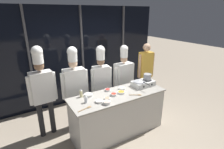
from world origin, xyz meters
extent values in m
plane|color=gray|center=(0.00, 0.00, 0.00)|extent=(24.00, 24.00, 0.00)
cube|color=black|center=(0.00, 1.91, 1.35)|extent=(4.87, 0.04, 2.70)
cube|color=#47474C|center=(-1.38, 1.86, 1.35)|extent=(0.05, 0.05, 2.70)
cube|color=#47474C|center=(0.00, 1.86, 1.35)|extent=(0.05, 0.05, 2.70)
cube|color=#47474C|center=(1.38, 1.86, 1.35)|extent=(0.05, 0.05, 2.70)
cube|color=beige|center=(0.00, 0.00, 0.45)|extent=(1.98, 0.68, 0.90)
cube|color=#A39E93|center=(0.00, 0.00, 0.92)|extent=(2.04, 0.71, 0.03)
cube|color=silver|center=(0.72, 0.07, 0.99)|extent=(0.51, 0.30, 0.11)
cylinder|color=black|center=(0.61, 0.07, 1.05)|extent=(0.20, 0.20, 0.01)
cylinder|color=black|center=(0.61, -0.10, 0.99)|extent=(0.03, 0.01, 0.03)
cylinder|color=black|center=(0.84, 0.07, 1.05)|extent=(0.20, 0.20, 0.01)
cylinder|color=black|center=(0.84, -0.10, 0.99)|extent=(0.03, 0.01, 0.03)
cylinder|color=#ADAFB5|center=(0.61, 0.07, 1.06)|extent=(0.26, 0.26, 0.01)
cone|color=#ADAFB5|center=(0.61, 0.07, 1.08)|extent=(0.27, 0.27, 0.05)
cylinder|color=black|center=(0.61, -0.16, 1.09)|extent=(0.02, 0.21, 0.02)
cylinder|color=#93969B|center=(0.84, 0.07, 1.13)|extent=(0.17, 0.17, 0.14)
torus|color=#93969B|center=(0.84, 0.07, 1.19)|extent=(0.18, 0.18, 0.01)
torus|color=#93969B|center=(0.74, 0.07, 1.17)|extent=(0.01, 0.05, 0.05)
torus|color=#93969B|center=(0.94, 0.07, 1.17)|extent=(0.01, 0.05, 0.05)
cylinder|color=beige|center=(-0.70, 0.27, 1.00)|extent=(0.06, 0.06, 0.13)
cone|color=white|center=(-0.70, 0.27, 1.09)|extent=(0.05, 0.05, 0.04)
cylinder|color=white|center=(-0.71, 0.01, 0.99)|extent=(0.06, 0.06, 0.12)
cone|color=white|center=(-0.71, 0.01, 1.07)|extent=(0.05, 0.05, 0.03)
cylinder|color=white|center=(0.19, 0.15, 0.95)|extent=(0.15, 0.15, 0.04)
torus|color=white|center=(0.19, 0.15, 0.97)|extent=(0.15, 0.15, 0.01)
cylinder|color=beige|center=(0.19, 0.15, 0.97)|extent=(0.12, 0.12, 0.02)
cylinder|color=white|center=(-0.31, -0.08, 0.95)|extent=(0.12, 0.12, 0.03)
torus|color=white|center=(-0.31, -0.08, 0.96)|extent=(0.12, 0.12, 0.01)
cylinder|color=#9E896B|center=(-0.31, -0.08, 0.96)|extent=(0.10, 0.10, 0.02)
cylinder|color=white|center=(0.07, 0.00, 0.95)|extent=(0.16, 0.16, 0.04)
torus|color=white|center=(0.07, 0.00, 0.97)|extent=(0.16, 0.16, 0.01)
cylinder|color=orange|center=(0.07, 0.00, 0.96)|extent=(0.13, 0.13, 0.02)
cylinder|color=white|center=(-0.57, 0.23, 0.95)|extent=(0.17, 0.17, 0.05)
torus|color=white|center=(-0.57, 0.23, 0.98)|extent=(0.17, 0.17, 0.01)
cylinder|color=silver|center=(-0.57, 0.23, 0.97)|extent=(0.14, 0.14, 0.03)
cylinder|color=white|center=(-0.50, -0.10, 0.95)|extent=(0.14, 0.14, 0.03)
torus|color=white|center=(-0.50, -0.10, 0.96)|extent=(0.15, 0.15, 0.01)
cylinder|color=beige|center=(-0.50, -0.10, 0.96)|extent=(0.12, 0.12, 0.02)
cylinder|color=white|center=(-0.12, -0.02, 0.95)|extent=(0.12, 0.12, 0.05)
torus|color=white|center=(-0.12, -0.02, 0.98)|extent=(0.13, 0.13, 0.01)
cylinder|color=#B22D1E|center=(-0.12, -0.02, 0.97)|extent=(0.10, 0.10, 0.03)
cylinder|color=white|center=(-0.41, -0.24, 0.96)|extent=(0.14, 0.14, 0.05)
torus|color=white|center=(-0.41, -0.24, 0.99)|extent=(0.14, 0.14, 0.01)
cylinder|color=#EAA893|center=(-0.41, -0.24, 0.97)|extent=(0.12, 0.12, 0.03)
cylinder|color=white|center=(-0.11, 0.25, 0.95)|extent=(0.12, 0.12, 0.03)
torus|color=white|center=(-0.11, 0.25, 0.97)|extent=(0.12, 0.12, 0.01)
cylinder|color=red|center=(-0.11, 0.25, 0.96)|extent=(0.10, 0.10, 0.02)
cube|color=olive|center=(0.23, -0.21, 0.94)|extent=(0.16, 0.10, 0.01)
ellipsoid|color=olive|center=(0.34, -0.27, 0.94)|extent=(0.10, 0.09, 0.02)
cube|color=olive|center=(-0.87, -0.22, 0.94)|extent=(0.19, 0.06, 0.01)
ellipsoid|color=olive|center=(-0.74, -0.18, 0.94)|extent=(0.10, 0.07, 0.02)
cylinder|color=#232326|center=(-1.23, 0.74, 0.40)|extent=(0.11, 0.11, 0.79)
cylinder|color=#232326|center=(-1.45, 0.73, 0.40)|extent=(0.11, 0.11, 0.79)
cube|color=white|center=(-1.34, 0.74, 1.11)|extent=(0.43, 0.24, 0.64)
cylinder|color=white|center=(-1.10, 0.72, 1.10)|extent=(0.08, 0.08, 0.59)
cylinder|color=white|center=(-1.57, 0.69, 1.10)|extent=(0.08, 0.08, 0.59)
sphere|color=brown|center=(-1.34, 0.74, 1.55)|extent=(0.19, 0.19, 0.19)
cylinder|color=white|center=(-1.34, 0.74, 1.72)|extent=(0.20, 0.20, 0.23)
sphere|color=white|center=(-1.34, 0.74, 1.84)|extent=(0.21, 0.21, 0.21)
cylinder|color=#2D3856|center=(-0.56, 0.68, 0.39)|extent=(0.12, 0.12, 0.77)
cylinder|color=#2D3856|center=(-0.81, 0.69, 0.39)|extent=(0.12, 0.12, 0.77)
cube|color=white|center=(-0.69, 0.68, 1.09)|extent=(0.46, 0.25, 0.63)
cylinder|color=white|center=(-0.44, 0.64, 1.07)|extent=(0.09, 0.09, 0.58)
cylinder|color=white|center=(-0.94, 0.66, 1.07)|extent=(0.09, 0.09, 0.58)
sphere|color=beige|center=(-0.69, 0.68, 1.51)|extent=(0.18, 0.18, 0.18)
cylinder|color=white|center=(-0.69, 0.68, 1.67)|extent=(0.19, 0.19, 0.21)
sphere|color=white|center=(-0.69, 0.68, 1.77)|extent=(0.21, 0.21, 0.21)
cylinder|color=#232326|center=(0.07, 0.68, 0.37)|extent=(0.10, 0.10, 0.75)
cylinder|color=#232326|center=(-0.14, 0.70, 0.37)|extent=(0.10, 0.10, 0.75)
cube|color=white|center=(-0.04, 0.69, 1.05)|extent=(0.41, 0.25, 0.60)
cylinder|color=white|center=(0.17, 0.63, 1.04)|extent=(0.08, 0.08, 0.56)
cylinder|color=white|center=(-0.25, 0.69, 1.04)|extent=(0.08, 0.08, 0.56)
sphere|color=brown|center=(-0.04, 0.69, 1.46)|extent=(0.18, 0.18, 0.18)
cylinder|color=white|center=(-0.04, 0.69, 1.62)|extent=(0.19, 0.19, 0.22)
sphere|color=white|center=(-0.04, 0.69, 1.73)|extent=(0.20, 0.20, 0.20)
cylinder|color=#232326|center=(0.75, 0.73, 0.36)|extent=(0.12, 0.12, 0.73)
cylinder|color=#232326|center=(0.50, 0.71, 0.36)|extent=(0.12, 0.12, 0.73)
cube|color=white|center=(0.63, 0.72, 1.02)|extent=(0.49, 0.28, 0.59)
cylinder|color=white|center=(0.89, 0.70, 1.00)|extent=(0.09, 0.09, 0.54)
cylinder|color=white|center=(0.37, 0.66, 1.00)|extent=(0.09, 0.09, 0.54)
sphere|color=tan|center=(0.63, 0.72, 1.43)|extent=(0.17, 0.17, 0.17)
cylinder|color=white|center=(0.63, 0.72, 1.58)|extent=(0.18, 0.18, 0.21)
sphere|color=white|center=(0.63, 0.72, 1.68)|extent=(0.20, 0.20, 0.20)
cylinder|color=#232326|center=(1.39, 0.63, 0.43)|extent=(0.09, 0.09, 0.85)
cylinder|color=#232326|center=(1.19, 0.66, 0.43)|extent=(0.09, 0.09, 0.85)
cube|color=gold|center=(1.29, 0.65, 1.19)|extent=(0.38, 0.24, 0.69)
cylinder|color=tan|center=(1.49, 0.59, 1.19)|extent=(0.07, 0.07, 0.63)
cylinder|color=tan|center=(1.09, 0.65, 1.19)|extent=(0.07, 0.07, 0.63)
sphere|color=tan|center=(1.29, 0.65, 1.66)|extent=(0.20, 0.20, 0.20)
camera|label=1|loc=(-1.79, -2.72, 2.52)|focal=28.00mm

